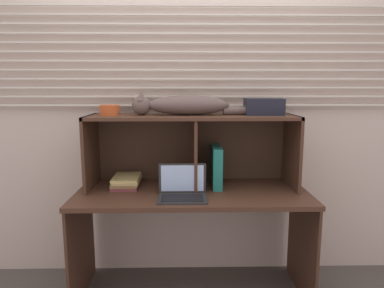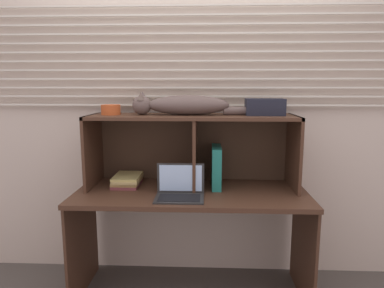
% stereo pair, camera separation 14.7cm
% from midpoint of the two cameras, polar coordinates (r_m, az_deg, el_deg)
% --- Properties ---
extents(back_panel_with_blinds, '(4.40, 0.08, 2.50)m').
position_cam_midpoint_polar(back_panel_with_blinds, '(2.57, -1.76, 5.85)').
color(back_panel_with_blinds, beige).
rests_on(back_panel_with_blinds, ground).
extents(desk, '(1.53, 0.64, 0.74)m').
position_cam_midpoint_polar(desk, '(2.35, -1.77, -10.98)').
color(desk, '#462B1D').
rests_on(desk, ground).
extents(hutch_shelf_unit, '(1.39, 0.40, 0.50)m').
position_cam_midpoint_polar(hutch_shelf_unit, '(2.38, -1.73, 1.27)').
color(hutch_shelf_unit, '#462B1D').
rests_on(hutch_shelf_unit, desk).
extents(cat, '(0.87, 0.16, 0.16)m').
position_cam_midpoint_polar(cat, '(2.32, -3.20, 6.41)').
color(cat, brown).
rests_on(cat, hutch_shelf_unit).
extents(laptop, '(0.30, 0.21, 0.20)m').
position_cam_midpoint_polar(laptop, '(2.17, -3.57, -7.73)').
color(laptop, '#282828').
rests_on(laptop, desk).
extents(binder_upright, '(0.06, 0.26, 0.28)m').
position_cam_midpoint_polar(binder_upright, '(2.38, 2.27, -3.72)').
color(binder_upright, '#1E766A').
rests_on(binder_upright, desk).
extents(book_stack, '(0.19, 0.26, 0.07)m').
position_cam_midpoint_polar(book_stack, '(2.45, -12.47, -6.06)').
color(book_stack, brown).
rests_on(book_stack, desk).
extents(small_basket, '(0.13, 0.13, 0.07)m').
position_cam_midpoint_polar(small_basket, '(2.39, -15.21, 5.42)').
color(small_basket, '#BC4F24').
rests_on(small_basket, hutch_shelf_unit).
extents(storage_box, '(0.25, 0.15, 0.11)m').
position_cam_midpoint_polar(storage_box, '(2.36, 10.03, 6.08)').
color(storage_box, black).
rests_on(storage_box, hutch_shelf_unit).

